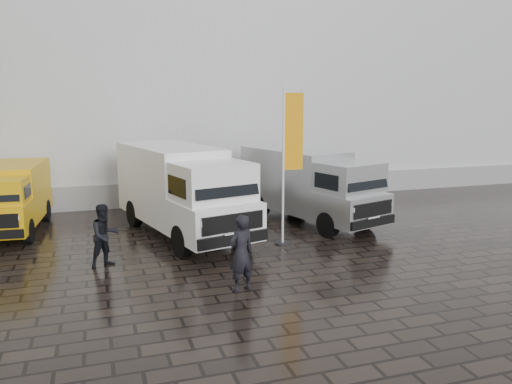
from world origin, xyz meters
TOP-DOWN VIEW (x-y plane):
  - ground at (0.00, 0.00)m, footprint 120.00×120.00m
  - exhibition_hall at (2.00, 16.00)m, footprint 44.00×16.00m
  - hall_plinth at (2.00, 7.95)m, footprint 44.00×0.15m
  - van_yellow at (-7.60, 5.14)m, footprint 2.28×5.01m
  - van_white at (-2.14, 3.02)m, footprint 3.79×7.00m
  - van_silver at (2.56, 3.41)m, footprint 3.70×6.33m
  - flagpole at (0.81, 1.09)m, footprint 0.88×0.50m
  - wheelie_bin at (7.19, 7.45)m, footprint 0.61×0.61m
  - person_front at (-1.68, -2.25)m, footprint 0.77×0.63m
  - person_tent at (-4.65, 0.57)m, footprint 1.03×0.96m

SIDE VIEW (x-z plane):
  - ground at x=0.00m, z-range 0.00..0.00m
  - wheelie_bin at x=7.19m, z-range 0.00..0.93m
  - hall_plinth at x=2.00m, z-range 0.00..1.00m
  - person_tent at x=-4.65m, z-range 0.00..1.70m
  - person_front at x=-1.68m, z-range 0.00..1.84m
  - van_yellow at x=-7.60m, z-range 0.00..2.25m
  - van_silver at x=2.56m, z-range 0.00..2.60m
  - van_white at x=-2.14m, z-range 0.00..2.88m
  - flagpole at x=0.81m, z-range 0.27..5.09m
  - exhibition_hall at x=2.00m, z-range 0.00..12.00m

